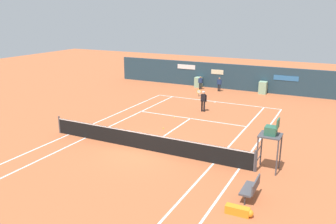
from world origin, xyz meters
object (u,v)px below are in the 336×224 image
umpire_chair (271,135)px  ball_kid_left_post (219,83)px  tennis_ball_mid_court (163,128)px  player_on_baseline (203,99)px  player_bench (251,187)px  ball_kid_right_post (200,82)px  tennis_ball_near_service_line (174,117)px  equipment_bag (240,211)px

umpire_chair → ball_kid_left_post: (-7.57, 15.13, -1.00)m
ball_kid_left_post → tennis_ball_mid_court: 12.07m
umpire_chair → player_on_baseline: umpire_chair is taller
player_bench → ball_kid_right_post: (-9.39, 18.15, 0.22)m
player_on_baseline → tennis_ball_near_service_line: (-1.21, -2.42, -0.91)m
ball_kid_left_post → player_bench: bearing=102.4°
tennis_ball_mid_court → tennis_ball_near_service_line: size_ratio=1.00×
umpire_chair → ball_kid_right_post: 17.88m
equipment_bag → umpire_chair: bearing=88.1°
tennis_ball_mid_court → ball_kid_right_post: bearing=100.7°
equipment_bag → ball_kid_right_post: 21.59m
equipment_bag → tennis_ball_mid_court: equipment_bag is taller
equipment_bag → ball_kid_right_post: (-9.32, 19.46, 0.57)m
player_on_baseline → ball_kid_right_post: bearing=-74.2°
player_on_baseline → tennis_ball_near_service_line: 2.85m
umpire_chair → ball_kid_right_post: bearing=32.0°
ball_kid_right_post → tennis_ball_mid_court: ball_kid_right_post is taller
player_bench → player_on_baseline: size_ratio=0.69×
ball_kid_left_post → tennis_ball_near_service_line: ball_kid_left_post is taller
player_bench → tennis_ball_near_service_line: bearing=41.4°
umpire_chair → player_on_baseline: bearing=38.8°
player_bench → tennis_ball_mid_court: player_bench is taller
tennis_ball_mid_court → tennis_ball_near_service_line: same height
ball_kid_right_post → ball_kid_left_post: size_ratio=0.97×
umpire_chair → tennis_ball_mid_court: 8.02m
player_on_baseline → tennis_ball_mid_court: 5.02m
ball_kid_right_post → tennis_ball_near_service_line: 9.79m
ball_kid_left_post → tennis_ball_mid_court: (0.37, -12.04, -0.72)m
tennis_ball_mid_court → equipment_bag: bearing=-46.5°
ball_kid_left_post → player_on_baseline: bearing=89.2°
ball_kid_left_post → equipment_bag: bearing=100.9°
player_bench → tennis_ball_mid_court: 9.40m
player_bench → player_on_baseline: (-6.33, 10.98, 0.43)m
player_on_baseline → ball_kid_left_post: bearing=-88.0°
equipment_bag → player_on_baseline: bearing=117.0°
ball_kid_left_post → ball_kid_right_post: bearing=-10.0°
umpire_chair → tennis_ball_near_service_line: 9.58m
player_on_baseline → ball_kid_left_post: size_ratio=1.36×
umpire_chair → tennis_ball_near_service_line: bearing=53.9°
player_bench → equipment_bag: (-0.07, -1.31, -0.35)m
umpire_chair → equipment_bag: (-0.14, -4.33, -1.59)m
tennis_ball_mid_court → umpire_chair: bearing=-23.3°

